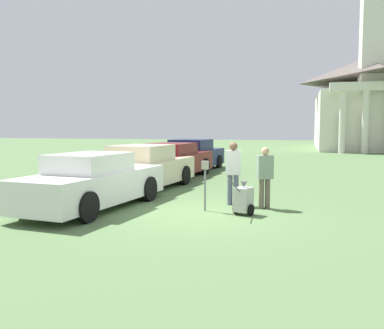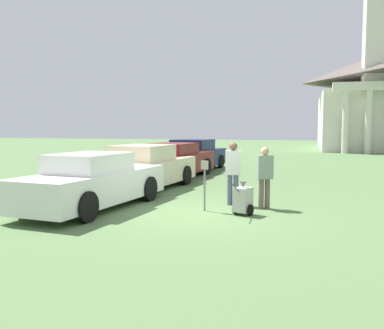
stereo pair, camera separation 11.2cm
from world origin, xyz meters
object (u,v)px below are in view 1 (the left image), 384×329
at_px(parked_car_maroon, 172,161).
at_px(person_worker, 233,169).
at_px(parked_car_navy, 192,156).
at_px(person_supervisor, 265,174).
at_px(parked_car_white, 93,182).
at_px(church, 364,96).
at_px(parked_car_cream, 144,168).
at_px(equipment_cart, 243,199).
at_px(parking_meter, 205,176).

height_order(parked_car_maroon, person_worker, person_worker).
relative_size(parked_car_navy, person_supervisor, 2.97).
bearing_deg(person_worker, parked_car_white, 14.25).
bearing_deg(person_worker, church, -110.98).
height_order(parked_car_cream, person_worker, person_worker).
bearing_deg(equipment_cart, person_worker, 129.73).
relative_size(parked_car_cream, church, 0.22).
relative_size(parked_car_white, person_worker, 2.92).
relative_size(parked_car_cream, parked_car_navy, 1.04).
distance_m(parked_car_white, parked_car_maroon, 7.21).
xyz_separation_m(parked_car_navy, person_worker, (3.54, -9.15, 0.29)).
xyz_separation_m(parking_meter, person_supervisor, (1.48, 0.71, 0.02)).
xyz_separation_m(parked_car_navy, church, (11.20, 24.25, 4.45)).
distance_m(parked_car_cream, parked_car_navy, 6.86).
distance_m(parked_car_cream, parking_meter, 4.44).
xyz_separation_m(parked_car_cream, person_supervisor, (4.44, -2.60, 0.21)).
relative_size(parked_car_cream, person_supervisor, 3.08).
bearing_deg(parked_car_navy, parked_car_maroon, -83.12).
bearing_deg(parking_meter, person_supervisor, 25.52).
bearing_deg(parked_car_cream, parking_meter, -41.22).
height_order(parked_car_maroon, person_supervisor, person_supervisor).
bearing_deg(person_supervisor, parked_car_navy, -90.26).
distance_m(person_supervisor, church, 34.63).
xyz_separation_m(parking_meter, church, (8.24, 34.41, 4.26)).
height_order(parked_car_maroon, equipment_cart, parked_car_maroon).
bearing_deg(parked_car_maroon, parked_car_white, -83.12).
distance_m(parked_car_navy, parking_meter, 10.58).
height_order(parked_car_white, person_worker, person_worker).
bearing_deg(person_worker, person_supervisor, 153.50).
relative_size(parked_car_maroon, person_supervisor, 3.23).
bearing_deg(parked_car_navy, parked_car_white, -83.12).
bearing_deg(parked_car_maroon, church, 74.83).
distance_m(parked_car_navy, person_supervisor, 10.45).
distance_m(parked_car_maroon, person_supervisor, 7.51).
distance_m(parked_car_white, parked_car_navy, 10.61).
distance_m(parked_car_navy, church, 27.08).
distance_m(parked_car_white, person_worker, 3.84).
bearing_deg(parked_car_white, parking_meter, 15.46).
xyz_separation_m(parking_meter, person_worker, (0.58, 1.01, 0.09)).
xyz_separation_m(parked_car_white, person_supervisor, (4.44, 1.15, 0.23)).
height_order(parked_car_maroon, parking_meter, parked_car_maroon).
bearing_deg(parking_meter, church, 76.54).
distance_m(person_supervisor, equipment_cart, 1.20).
height_order(parking_meter, person_supervisor, person_supervisor).
distance_m(parked_car_maroon, church, 30.16).
xyz_separation_m(parked_car_maroon, equipment_cart, (4.00, -7.03, -0.33)).
bearing_deg(parked_car_navy, parked_car_cream, -83.12).
bearing_deg(person_supervisor, parked_car_maroon, -79.16).
bearing_deg(equipment_cart, person_supervisor, 85.63).
distance_m(parked_car_cream, equipment_cart, 5.38).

